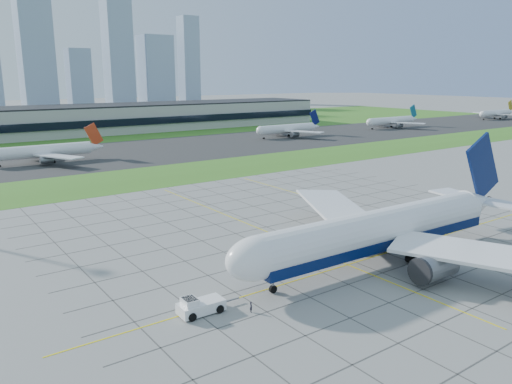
% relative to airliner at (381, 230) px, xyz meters
% --- Properties ---
extents(ground, '(1400.00, 1400.00, 0.00)m').
position_rel_airliner_xyz_m(ground, '(4.40, 4.11, -5.73)').
color(ground, '#969691').
rests_on(ground, ground).
extents(grass_median, '(700.00, 35.00, 0.04)m').
position_rel_airliner_xyz_m(grass_median, '(4.40, 94.11, -5.71)').
color(grass_median, '#3A6E1F').
rests_on(grass_median, ground).
extents(asphalt_taxiway, '(700.00, 75.00, 0.04)m').
position_rel_airliner_xyz_m(asphalt_taxiway, '(4.40, 149.11, -5.70)').
color(asphalt_taxiway, '#383838').
rests_on(asphalt_taxiway, ground).
extents(grass_far, '(700.00, 145.00, 0.04)m').
position_rel_airliner_xyz_m(grass_far, '(4.40, 259.11, -5.71)').
color(grass_far, '#3A6E1F').
rests_on(grass_far, ground).
extents(apron_markings, '(120.00, 130.00, 0.03)m').
position_rel_airliner_xyz_m(apron_markings, '(4.83, 15.20, -5.71)').
color(apron_markings, '#474744').
rests_on(apron_markings, ground).
extents(terminal, '(260.00, 43.00, 15.80)m').
position_rel_airliner_xyz_m(terminal, '(44.40, 233.98, 2.17)').
color(terminal, '#B7B7B2').
rests_on(terminal, ground).
extents(airliner, '(66.56, 67.43, 20.95)m').
position_rel_airliner_xyz_m(airliner, '(0.00, 0.00, 0.00)').
color(airliner, white).
rests_on(airliner, ground).
extents(pushback_tug, '(9.35, 3.42, 2.59)m').
position_rel_airliner_xyz_m(pushback_tug, '(-35.42, 1.19, -4.58)').
color(pushback_tug, white).
rests_on(pushback_tug, ground).
extents(crew_near, '(0.53, 0.65, 1.55)m').
position_rel_airliner_xyz_m(crew_near, '(-29.39, -2.64, -4.96)').
color(crew_near, black).
rests_on(crew_near, ground).
extents(distant_jet_1, '(40.30, 42.66, 14.08)m').
position_rel_airliner_xyz_m(distant_jet_1, '(-21.51, 142.61, -1.24)').
color(distant_jet_1, white).
rests_on(distant_jet_1, ground).
extents(distant_jet_2, '(40.95, 42.66, 14.08)m').
position_rel_airliner_xyz_m(distant_jet_2, '(104.78, 152.90, -1.24)').
color(distant_jet_2, white).
rests_on(distant_jet_2, ground).
extents(distant_jet_3, '(44.92, 42.66, 14.08)m').
position_rel_airliner_xyz_m(distant_jet_3, '(189.22, 152.51, -1.24)').
color(distant_jet_3, white).
rests_on(distant_jet_3, ground).
extents(distant_jet_4, '(42.20, 42.66, 14.08)m').
position_rel_airliner_xyz_m(distant_jet_4, '(307.52, 149.72, -1.24)').
color(distant_jet_4, white).
rests_on(distant_jet_4, ground).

